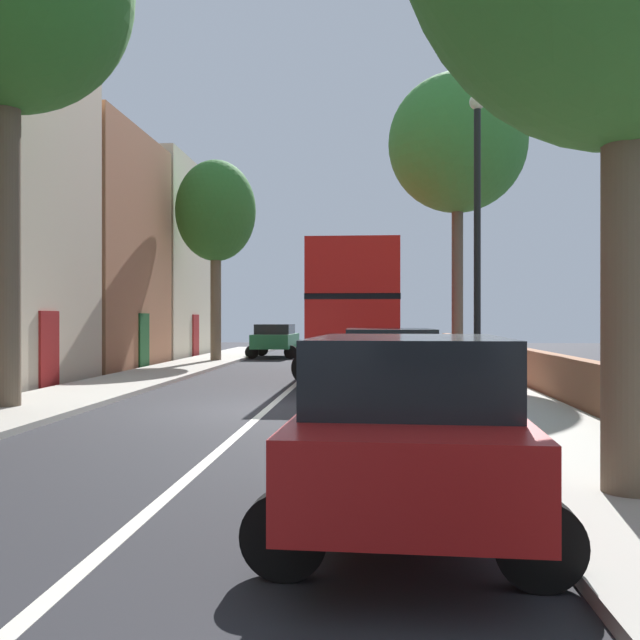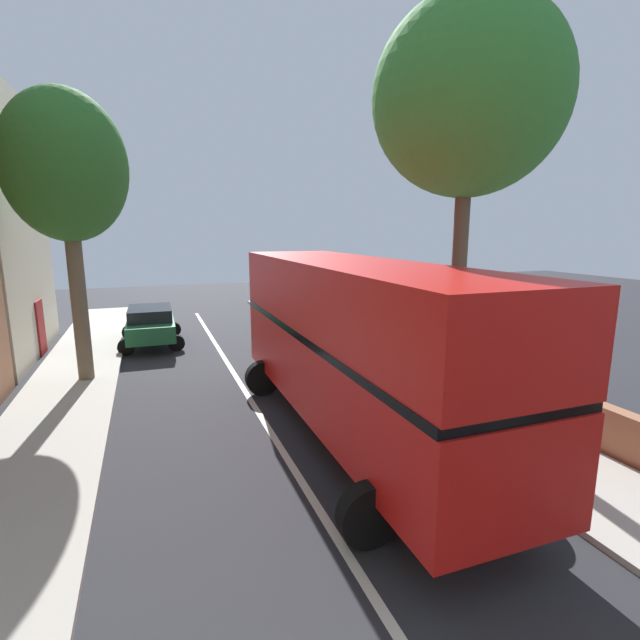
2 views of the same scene
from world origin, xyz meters
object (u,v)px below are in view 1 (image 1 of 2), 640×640
at_px(street_tree_right_5, 457,144).
at_px(parked_car_green_left_3, 276,338).
at_px(parked_car_red_right_0, 409,421).
at_px(street_tree_left_0, 216,213).
at_px(lamppost_right, 477,224).
at_px(double_decker_bus, 357,305).
at_px(parked_car_silver_right_2, 389,368).

bearing_deg(street_tree_right_5, parked_car_green_left_3, 127.21).
xyz_separation_m(parked_car_red_right_0, street_tree_left_0, (-7.01, 23.85, 5.49)).
bearing_deg(parked_car_green_left_3, lamppost_right, -71.20).
height_order(double_decker_bus, parked_car_green_left_3, double_decker_bus).
distance_m(parked_car_red_right_0, lamppost_right, 8.85).
relative_size(street_tree_right_5, lamppost_right, 1.61).
height_order(parked_car_green_left_3, street_tree_left_0, street_tree_left_0).
distance_m(parked_car_silver_right_2, parked_car_green_left_3, 21.53).
bearing_deg(street_tree_right_5, parked_car_silver_right_2, -103.34).
relative_size(double_decker_bus, street_tree_right_5, 1.01).
bearing_deg(parked_car_silver_right_2, parked_car_red_right_0, -90.03).
relative_size(parked_car_green_left_3, lamppost_right, 0.71).
distance_m(street_tree_left_0, street_tree_right_5, 11.25).
distance_m(double_decker_bus, parked_car_red_right_0, 17.38).
relative_size(parked_car_silver_right_2, lamppost_right, 0.63).
relative_size(parked_car_silver_right_2, street_tree_left_0, 0.46).
distance_m(parked_car_green_left_3, street_tree_right_5, 14.33).
relative_size(street_tree_left_0, street_tree_right_5, 0.85).
height_order(parked_car_red_right_0, parked_car_silver_right_2, parked_car_red_right_0).
distance_m(parked_car_red_right_0, parked_car_silver_right_2, 7.22).
relative_size(parked_car_red_right_0, parked_car_green_left_3, 0.99).
relative_size(double_decker_bus, parked_car_red_right_0, 2.32).
distance_m(double_decker_bus, street_tree_right_5, 6.51).
bearing_deg(parked_car_silver_right_2, street_tree_left_0, 112.87).
height_order(parked_car_green_left_3, lamppost_right, lamppost_right).
relative_size(double_decker_bus, parked_car_silver_right_2, 2.58).
relative_size(parked_car_silver_right_2, street_tree_right_5, 0.39).
xyz_separation_m(parked_car_red_right_0, parked_car_green_left_3, (-5.00, 28.16, -0.04)).
bearing_deg(street_tree_left_0, street_tree_right_5, -30.64).
xyz_separation_m(street_tree_right_5, lamppost_right, (-0.80, -9.97, -4.04)).
bearing_deg(parked_car_silver_right_2, lamppost_right, 28.25).
xyz_separation_m(parked_car_green_left_3, lamppost_right, (6.80, -19.98, 2.87)).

